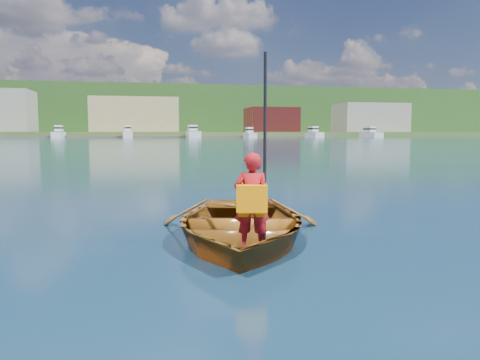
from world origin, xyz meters
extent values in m
plane|color=#0C1B3C|center=(0.00, 0.00, 0.00)|extent=(600.00, 600.00, 0.00)
imported|color=brown|center=(0.52, -0.35, 0.21)|extent=(3.15, 3.92, 0.72)
imported|color=#AA1218|center=(0.48, -1.26, 0.65)|extent=(0.45, 0.34, 1.10)
cube|color=orange|center=(0.46, -1.38, 0.70)|extent=(0.35, 0.17, 0.30)
cube|color=orange|center=(0.51, -1.14, 0.70)|extent=(0.35, 0.15, 0.30)
cube|color=orange|center=(0.48, -1.26, 0.52)|extent=(0.34, 0.28, 0.05)
cylinder|color=black|center=(0.66, -1.14, 1.21)|extent=(0.04, 0.04, 2.22)
cube|color=#3C5927|center=(0.00, 190.00, 1.00)|extent=(400.00, 80.00, 2.00)
cube|color=#2D491C|center=(0.00, 240.00, 11.00)|extent=(400.00, 100.00, 22.00)
cube|color=#504739|center=(-10.80, 148.00, 0.40)|extent=(159.99, 12.33, 0.80)
cube|color=tan|center=(-5.00, 165.00, 8.00)|extent=(30.00, 16.00, 12.00)
cube|color=brown|center=(45.00, 165.00, 6.50)|extent=(18.00, 16.00, 9.00)
cube|color=gray|center=(85.00, 165.00, 7.50)|extent=(26.00, 16.00, 11.00)
cube|color=silver|center=(-27.06, 143.00, 0.85)|extent=(2.69, 9.61, 2.13)
cube|color=silver|center=(-27.06, 143.96, 3.03)|extent=(1.88, 4.33, 1.80)
cube|color=black|center=(-27.06, 143.96, 3.13)|extent=(1.94, 4.52, 0.50)
cube|color=silver|center=(-6.60, 143.00, 0.89)|extent=(2.71, 9.67, 2.22)
cube|color=silver|center=(-6.60, 143.97, 3.12)|extent=(1.90, 4.35, 1.80)
cube|color=black|center=(-6.60, 143.97, 3.22)|extent=(1.95, 4.55, 0.50)
cube|color=silver|center=(13.49, 143.00, 0.94)|extent=(3.78, 13.50, 2.36)
cube|color=silver|center=(13.49, 144.35, 3.26)|extent=(2.65, 6.07, 1.80)
cube|color=black|center=(13.49, 144.35, 3.36)|extent=(2.72, 6.34, 0.50)
cube|color=silver|center=(31.98, 143.00, 0.68)|extent=(2.68, 9.57, 1.71)
cube|color=silver|center=(31.98, 143.96, 2.61)|extent=(1.87, 4.30, 1.80)
cube|color=black|center=(31.98, 143.96, 2.71)|extent=(1.93, 4.50, 0.50)
cube|color=silver|center=(54.05, 143.00, 0.83)|extent=(3.02, 10.78, 2.07)
cube|color=silver|center=(54.05, 144.08, 2.97)|extent=(2.11, 4.85, 1.80)
cube|color=black|center=(54.05, 144.08, 3.07)|extent=(2.17, 5.07, 0.50)
cube|color=silver|center=(74.53, 143.00, 0.81)|extent=(3.28, 11.73, 2.02)
cube|color=silver|center=(74.53, 144.17, 2.92)|extent=(2.30, 5.28, 1.80)
cube|color=black|center=(74.53, 144.17, 3.02)|extent=(2.37, 5.51, 0.50)
cylinder|color=#382314|center=(8.14, 252.20, 16.09)|extent=(0.80, 0.80, 3.31)
sphere|color=#2B511D|center=(8.14, 252.20, 20.50)|extent=(6.17, 6.17, 6.17)
cylinder|color=#382314|center=(145.85, 226.32, 10.99)|extent=(0.80, 0.80, 3.45)
sphere|color=#2B511D|center=(145.85, 226.32, 15.59)|extent=(6.44, 6.44, 6.44)
cylinder|color=#382314|center=(-13.80, 247.06, 15.08)|extent=(0.80, 0.80, 3.33)
sphere|color=#2B511D|center=(-13.80, 247.06, 19.53)|extent=(6.22, 6.22, 6.22)
cylinder|color=#382314|center=(96.91, 255.39, 16.44)|extent=(0.80, 0.80, 2.73)
sphere|color=#2B511D|center=(96.91, 255.39, 20.07)|extent=(5.09, 5.09, 5.09)
cylinder|color=#382314|center=(87.00, 234.97, 13.09)|extent=(0.80, 0.80, 4.20)
sphere|color=#2B511D|center=(87.00, 234.97, 18.69)|extent=(7.84, 7.84, 7.84)
cylinder|color=#382314|center=(171.25, 266.19, 19.23)|extent=(0.80, 0.80, 3.99)
sphere|color=#2B511D|center=(171.25, 266.19, 24.55)|extent=(7.45, 7.45, 7.45)
cylinder|color=#382314|center=(-39.82, 211.55, 8.04)|extent=(0.80, 0.80, 3.47)
sphere|color=#2B511D|center=(-39.82, 211.55, 12.67)|extent=(6.47, 6.47, 6.47)
cylinder|color=#382314|center=(173.02, 273.68, 20.69)|extent=(0.80, 0.80, 3.91)
sphere|color=#2B511D|center=(173.02, 273.68, 25.91)|extent=(7.31, 7.31, 7.31)
cylinder|color=#382314|center=(105.61, 268.83, 19.43)|extent=(0.80, 0.80, 3.32)
sphere|color=#2B511D|center=(105.61, 268.83, 23.86)|extent=(6.20, 6.20, 6.20)
cylinder|color=#382314|center=(7.92, 238.60, 13.21)|extent=(0.80, 0.80, 2.97)
sphere|color=#2B511D|center=(7.92, 238.60, 17.17)|extent=(5.55, 5.55, 5.55)
cylinder|color=#382314|center=(87.02, 251.59, 15.76)|extent=(0.80, 0.80, 2.88)
sphere|color=#2B511D|center=(87.02, 251.59, 19.59)|extent=(5.37, 5.37, 5.37)
cylinder|color=#382314|center=(97.97, 272.60, 20.23)|extent=(0.80, 0.80, 3.42)
sphere|color=#2B511D|center=(97.97, 272.60, 24.79)|extent=(6.39, 6.39, 6.39)
cylinder|color=#382314|center=(92.55, 223.42, 10.13)|extent=(0.80, 0.80, 2.89)
sphere|color=#2B511D|center=(92.55, 223.42, 13.98)|extent=(5.39, 5.39, 5.39)
camera|label=1|loc=(-0.65, -6.31, 1.41)|focal=35.00mm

